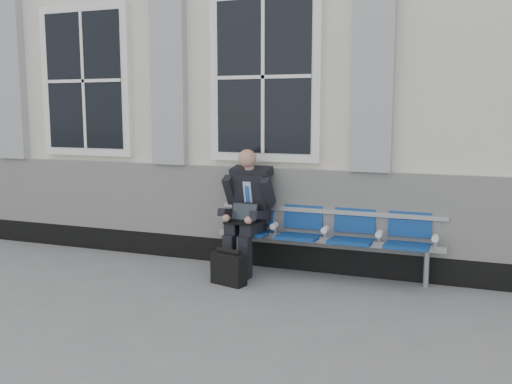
% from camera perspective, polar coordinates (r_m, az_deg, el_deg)
% --- Properties ---
extents(ground, '(70.00, 70.00, 0.00)m').
position_cam_1_polar(ground, '(5.84, -7.50, -10.60)').
color(ground, slate).
rests_on(ground, ground).
extents(station_building, '(14.40, 4.40, 4.49)m').
position_cam_1_polar(station_building, '(8.74, 3.18, 10.47)').
color(station_building, beige).
rests_on(station_building, ground).
extents(bench, '(2.60, 0.47, 0.91)m').
position_cam_1_polar(bench, '(6.49, 7.07, -3.62)').
color(bench, '#9EA0A3').
rests_on(bench, ground).
extents(businessman, '(0.58, 0.78, 1.43)m').
position_cam_1_polar(businessman, '(6.59, -0.84, -1.42)').
color(businessman, black).
rests_on(businessman, ground).
extents(briefcase, '(0.41, 0.26, 0.40)m').
position_cam_1_polar(briefcase, '(6.22, -2.75, -7.60)').
color(briefcase, black).
rests_on(briefcase, ground).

